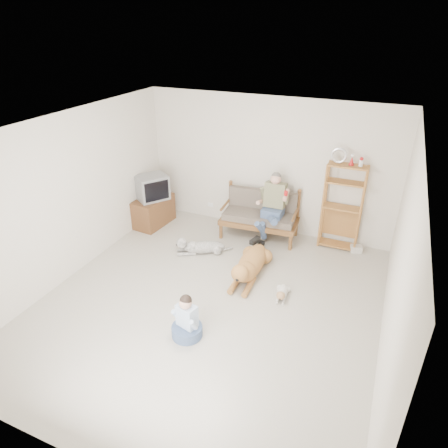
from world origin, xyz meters
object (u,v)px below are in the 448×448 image
at_px(loveseat, 260,214).
at_px(golden_retriever, 249,265).
at_px(etagere, 342,206).
at_px(tv_stand, 153,211).

relative_size(loveseat, golden_retriever, 0.93).
height_order(etagere, golden_retriever, etagere).
distance_m(etagere, golden_retriever, 2.11).
height_order(tv_stand, golden_retriever, tv_stand).
bearing_deg(tv_stand, loveseat, 16.01).
height_order(etagere, tv_stand, etagere).
height_order(loveseat, etagere, etagere).
bearing_deg(loveseat, etagere, 2.31).
bearing_deg(golden_retriever, etagere, 50.63).
bearing_deg(loveseat, tv_stand, -173.61).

